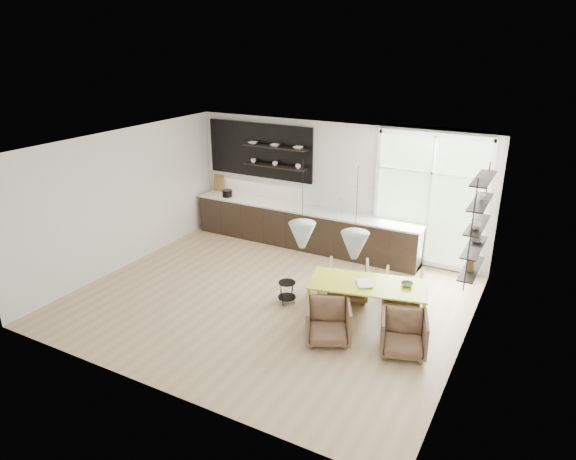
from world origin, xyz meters
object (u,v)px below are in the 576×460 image
object	(u,v)px
armchair_front_right	(404,334)
wire_stool	(287,289)
armchair_back_left	(348,280)
armchair_front_left	(328,322)
armchair_back_right	(403,288)
dining_table	(368,286)

from	to	relation	value
armchair_front_right	wire_stool	world-z (taller)	armchair_front_right
armchair_back_left	wire_stool	size ratio (longest dim) A/B	1.79
armchair_back_left	armchair_front_left	bearing A→B (deg)	79.03
armchair_back_left	armchair_back_right	distance (m)	1.01
dining_table	armchair_front_left	bearing A→B (deg)	-124.88
armchair_back_left	armchair_back_right	xyz separation A→B (m)	(0.98, 0.23, -0.03)
armchair_back_right	wire_stool	size ratio (longest dim) A/B	1.62
armchair_back_right	armchair_front_right	bearing A→B (deg)	93.74
wire_stool	armchair_front_right	bearing A→B (deg)	-12.99
dining_table	armchair_front_left	xyz separation A→B (m)	(-0.35, -0.87, -0.34)
dining_table	wire_stool	size ratio (longest dim) A/B	4.99
armchair_back_right	armchair_front_left	size ratio (longest dim) A/B	0.94
dining_table	armchair_front_left	size ratio (longest dim) A/B	2.90
armchair_back_right	wire_stool	bearing A→B (deg)	14.39
armchair_front_left	wire_stool	bearing A→B (deg)	119.94
armchair_front_right	armchair_back_left	bearing A→B (deg)	120.50
dining_table	armchair_back_left	world-z (taller)	dining_table
armchair_front_left	armchair_front_right	xyz separation A→B (m)	(1.18, 0.24, -0.01)
wire_stool	armchair_back_right	bearing A→B (deg)	27.64
armchair_back_left	wire_stool	distance (m)	1.18
armchair_back_left	armchair_front_left	distance (m)	1.57
armchair_front_right	armchair_front_left	bearing A→B (deg)	173.88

